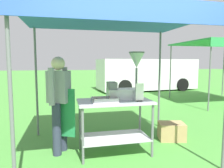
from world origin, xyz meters
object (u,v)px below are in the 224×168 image
donut_fryer (128,81)px  stall_canopy (113,22)px  donut_tray (105,101)px  supply_crate (171,131)px  menu_sign (140,94)px  vendor (59,100)px  neighbour_tent (220,44)px  van_white (147,74)px  donut_cart (115,115)px

donut_fryer → stall_canopy: bearing=174.8°
donut_tray → supply_crate: bearing=16.8°
stall_canopy → menu_sign: size_ratio=10.05×
donut_fryer → vendor: size_ratio=0.50×
donut_tray → neighbour_tent: neighbour_tent is taller
menu_sign → van_white: (3.27, 7.63, -0.14)m
donut_cart → neighbour_tent: neighbour_tent is taller
stall_canopy → van_white: stall_canopy is taller
supply_crate → neighbour_tent: bearing=40.5°
stall_canopy → donut_tray: 1.29m
donut_cart → vendor: bearing=166.2°
vendor → van_white: size_ratio=0.30×
vendor → supply_crate: bearing=3.2°
stall_canopy → vendor: 1.55m
donut_cart → donut_tray: (-0.18, -0.09, 0.26)m
stall_canopy → neighbour_tent: size_ratio=1.03×
van_white → neighbour_tent: (1.28, -3.97, 1.32)m
van_white → donut_fryer: bearing=-114.7°
donut_cart → neighbour_tent: size_ratio=0.42×
menu_sign → van_white: bearing=66.8°
donut_cart → neighbour_tent: (4.92, 3.48, 1.55)m
donut_fryer → menu_sign: size_ratio=2.75×
donut_cart → donut_tray: size_ratio=2.91×
donut_fryer → vendor: donut_fryer is taller
neighbour_tent → vendor: bearing=-150.7°
stall_canopy → donut_cart: 1.52m
donut_fryer → van_white: 8.13m
neighbour_tent → donut_cart: bearing=-144.7°
stall_canopy → supply_crate: size_ratio=5.21×
donut_cart → supply_crate: bearing=15.2°
van_white → donut_tray: bearing=-116.9°
supply_crate → van_white: van_white is taller
stall_canopy → donut_tray: (-0.18, -0.19, -1.26)m
donut_fryer → vendor: (-1.13, 0.14, -0.29)m
donut_fryer → neighbour_tent: bearing=36.1°
donut_tray → van_white: bearing=63.1°
supply_crate → van_white: bearing=71.3°
menu_sign → vendor: bearing=162.6°
supply_crate → menu_sign: bearing=-149.5°
menu_sign → stall_canopy: bearing=143.5°
menu_sign → donut_cart: bearing=154.6°
menu_sign → vendor: 1.32m
vendor → neighbour_tent: size_ratio=0.57×
menu_sign → neighbour_tent: (4.55, 3.66, 1.18)m
donut_cart → vendor: size_ratio=0.75×
vendor → donut_fryer: bearing=-7.2°
supply_crate → stall_canopy: bearing=-169.1°
menu_sign → supply_crate: 1.32m
donut_cart → supply_crate: size_ratio=2.15×
stall_canopy → donut_cart: bearing=-90.0°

